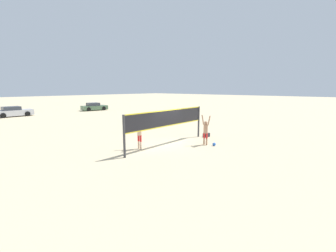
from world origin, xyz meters
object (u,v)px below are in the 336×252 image
at_px(volleyball, 214,144).
at_px(gear_bag, 206,135).
at_px(player_spiker, 206,130).
at_px(player_blocker, 139,131).
at_px(parked_car_near, 13,112).
at_px(parked_car_mid, 94,107).
at_px(volleyball_net, 168,121).

distance_m(volleyball, gear_bag, 2.74).
bearing_deg(gear_bag, player_spiker, -149.54).
bearing_deg(player_blocker, parked_car_near, -178.72).
relative_size(player_blocker, volleyball, 9.91).
relative_size(player_blocker, gear_bag, 4.15).
xyz_separation_m(player_blocker, volleyball, (3.71, -3.06, -1.02)).
relative_size(gear_bag, parked_car_near, 0.12).
bearing_deg(player_spiker, player_blocker, 55.18).
bearing_deg(player_blocker, player_spiker, 55.18).
height_order(player_blocker, parked_car_mid, player_blocker).
relative_size(volleyball_net, parked_car_near, 1.64).
bearing_deg(gear_bag, parked_car_near, 103.78).
height_order(volleyball_net, player_blocker, volleyball_net).
height_order(player_blocker, volleyball, player_blocker).
xyz_separation_m(volleyball, parked_car_mid, (7.17, 26.98, 0.47)).
bearing_deg(parked_car_near, player_spiker, -80.76).
distance_m(player_spiker, parked_car_near, 27.18).
relative_size(player_spiker, parked_car_near, 0.45).
relative_size(player_blocker, parked_car_mid, 0.50).
bearing_deg(player_blocker, parked_car_mid, 155.53).
bearing_deg(volleyball, gear_bag, 42.61).
distance_m(player_blocker, parked_car_mid, 26.29).
relative_size(parked_car_near, parked_car_mid, 1.01).
bearing_deg(volleyball, player_spiker, 104.78).
height_order(gear_bag, parked_car_near, parked_car_near).
relative_size(player_spiker, player_blocker, 0.92).
height_order(player_spiker, parked_car_mid, player_spiker).
relative_size(volleyball_net, volleyball, 33.20).
distance_m(volleyball_net, gear_bag, 4.20).
bearing_deg(volleyball_net, volleyball, -51.12).
bearing_deg(parked_car_near, player_blocker, -88.17).
xyz_separation_m(volleyball, parked_car_near, (-4.26, 27.44, 0.50)).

